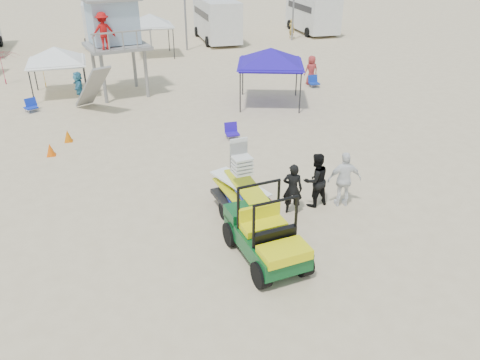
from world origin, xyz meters
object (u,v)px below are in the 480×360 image
object	(u,v)px
surf_trailer	(241,189)
man_left	(293,189)
utility_cart	(266,230)
canopy_blue	(271,51)
lifeguard_tower	(113,26)

from	to	relation	value
surf_trailer	man_left	world-z (taller)	surf_trailer
utility_cart	man_left	distance (m)	2.54
canopy_blue	man_left	bearing A→B (deg)	-105.01
utility_cart	lifeguard_tower	bearing A→B (deg)	100.42
man_left	surf_trailer	bearing A→B (deg)	13.79
surf_trailer	canopy_blue	distance (m)	11.03
man_left	utility_cart	bearing A→B (deg)	78.21
utility_cart	surf_trailer	distance (m)	2.34
man_left	lifeguard_tower	bearing A→B (deg)	-47.33
utility_cart	man_left	world-z (taller)	utility_cart
utility_cart	lifeguard_tower	world-z (taller)	lifeguard_tower
surf_trailer	lifeguard_tower	xyz separation A→B (m)	(-2.96, 13.75, 2.68)
utility_cart	surf_trailer	size ratio (longest dim) A/B	1.09
surf_trailer	canopy_blue	bearing A→B (deg)	66.85
lifeguard_tower	canopy_blue	distance (m)	8.20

